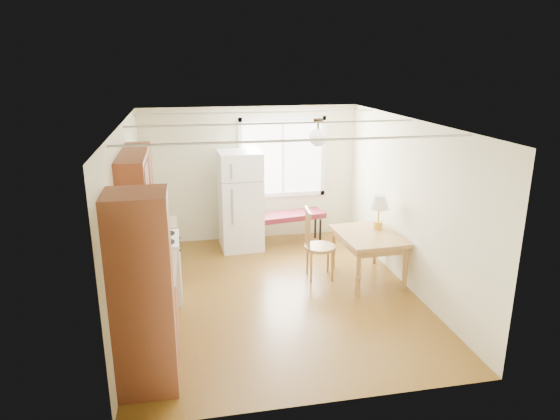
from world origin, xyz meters
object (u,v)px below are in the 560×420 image
object	(u,v)px
refrigerator	(240,201)
dining_table	(368,240)
chair	(314,239)
bench	(290,217)

from	to	relation	value
refrigerator	dining_table	xyz separation A→B (m)	(1.76, -1.74, -0.25)
refrigerator	dining_table	world-z (taller)	refrigerator
dining_table	chair	world-z (taller)	chair
bench	dining_table	size ratio (longest dim) A/B	1.07
refrigerator	dining_table	distance (m)	2.49
chair	refrigerator	bearing A→B (deg)	125.64
bench	dining_table	world-z (taller)	dining_table
bench	chair	xyz separation A→B (m)	(0.02, -1.59, 0.13)
refrigerator	bench	world-z (taller)	refrigerator
chair	dining_table	bearing A→B (deg)	-9.21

